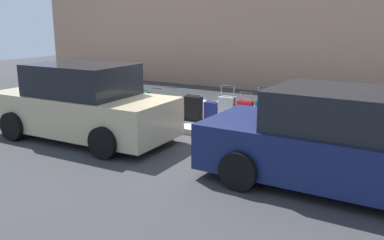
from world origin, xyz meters
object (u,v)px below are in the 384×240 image
(suitcase_black_7, at_px, (193,109))
(parked_car_beige_1, at_px, (83,105))
(suitcase_maroon_2, at_px, (290,118))
(suitcase_red_4, at_px, (245,115))
(suitcase_olive_1, at_px, (312,125))
(fire_hydrant, at_px, (117,96))
(parked_car_navy_0, at_px, (350,144))
(suitcase_teal_3, at_px, (266,116))
(suitcase_maroon_9, at_px, (157,107))
(suitcase_olive_8, at_px, (173,108))
(suitcase_black_0, at_px, (337,127))
(suitcase_teal_10, at_px, (143,103))
(bollard_post, at_px, (97,93))
(suitcase_navy_6, at_px, (211,113))
(suitcase_silver_5, at_px, (227,111))

(suitcase_black_7, height_order, parked_car_beige_1, parked_car_beige_1)
(suitcase_maroon_2, xyz_separation_m, suitcase_red_4, (1.06, 0.04, -0.05))
(suitcase_olive_1, distance_m, fire_hydrant, 5.44)
(suitcase_black_7, bearing_deg, parked_car_navy_0, 151.91)
(parked_car_navy_0, bearing_deg, suitcase_teal_3, -44.74)
(suitcase_maroon_9, distance_m, parked_car_navy_0, 5.59)
(suitcase_maroon_9, distance_m, fire_hydrant, 1.40)
(suitcase_olive_8, bearing_deg, suitcase_red_4, -178.81)
(suitcase_maroon_9, height_order, parked_car_navy_0, parked_car_navy_0)
(suitcase_black_0, distance_m, suitcase_black_7, 3.51)
(suitcase_black_7, bearing_deg, suitcase_maroon_2, 179.78)
(suitcase_red_4, xyz_separation_m, suitcase_teal_10, (2.96, 0.03, -0.02))
(suitcase_olive_8, height_order, parked_car_beige_1, parked_car_beige_1)
(suitcase_red_4, height_order, suitcase_maroon_9, suitcase_red_4)
(suitcase_maroon_2, distance_m, suitcase_black_7, 2.51)
(suitcase_black_0, height_order, fire_hydrant, suitcase_black_0)
(suitcase_red_4, xyz_separation_m, parked_car_beige_1, (3.01, 2.15, 0.32))
(suitcase_red_4, distance_m, suitcase_maroon_9, 2.49)
(suitcase_teal_3, xyz_separation_m, parked_car_beige_1, (3.52, 2.15, 0.29))
(suitcase_red_4, distance_m, suitcase_olive_8, 2.00)
(fire_hydrant, bearing_deg, bollard_post, 13.39)
(suitcase_maroon_9, bearing_deg, suitcase_olive_1, -179.78)
(bollard_post, bearing_deg, suitcase_teal_3, -178.60)
(suitcase_teal_3, height_order, suitcase_maroon_9, suitcase_teal_3)
(suitcase_olive_8, bearing_deg, suitcase_teal_3, -179.15)
(suitcase_teal_3, bearing_deg, suitcase_teal_10, 0.40)
(suitcase_navy_6, relative_size, fire_hydrant, 0.71)
(suitcase_silver_5, bearing_deg, suitcase_olive_8, 1.73)
(suitcase_olive_8, xyz_separation_m, bollard_post, (2.51, 0.09, 0.19))
(suitcase_olive_1, relative_size, suitcase_maroon_2, 0.95)
(suitcase_olive_8, bearing_deg, fire_hydrant, -1.95)
(suitcase_teal_3, relative_size, suitcase_black_7, 1.53)
(suitcase_teal_10, bearing_deg, suitcase_black_7, -177.17)
(suitcase_teal_10, relative_size, bollard_post, 0.73)
(suitcase_teal_10, relative_size, parked_car_beige_1, 0.16)
(suitcase_teal_3, relative_size, suitcase_red_4, 1.20)
(suitcase_black_0, bearing_deg, suitcase_navy_6, -0.23)
(suitcase_maroon_9, bearing_deg, bollard_post, 2.49)
(suitcase_teal_10, xyz_separation_m, fire_hydrant, (0.92, -0.05, 0.11))
(suitcase_red_4, height_order, suitcase_teal_10, suitcase_red_4)
(bollard_post, bearing_deg, suitcase_olive_8, -178.04)
(suitcase_black_7, distance_m, parked_car_beige_1, 2.72)
(fire_hydrant, bearing_deg, suitcase_olive_1, 179.51)
(suitcase_teal_3, bearing_deg, suitcase_silver_5, -0.52)
(suitcase_maroon_9, xyz_separation_m, fire_hydrant, (1.39, -0.06, 0.15))
(suitcase_black_0, distance_m, bollard_post, 6.58)
(suitcase_olive_1, distance_m, suitcase_maroon_2, 0.51)
(suitcase_teal_3, xyz_separation_m, suitcase_black_7, (1.95, -0.05, -0.04))
(suitcase_black_0, xyz_separation_m, fire_hydrant, (5.94, 0.05, 0.14))
(parked_car_navy_0, bearing_deg, fire_hydrant, -18.35)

